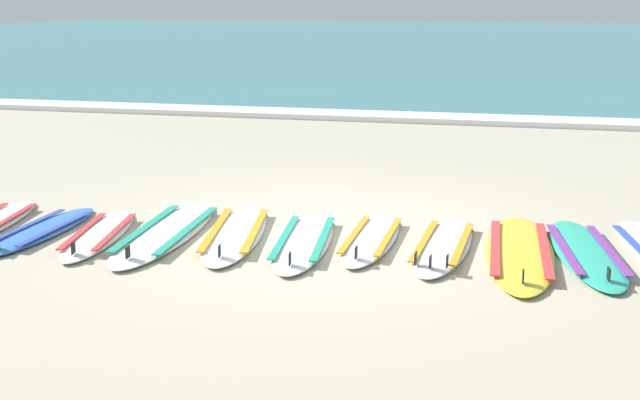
{
  "coord_description": "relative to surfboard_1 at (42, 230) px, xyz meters",
  "views": [
    {
      "loc": [
        1.84,
        -8.12,
        2.45
      ],
      "look_at": [
        -0.14,
        0.41,
        0.25
      ],
      "focal_mm": 45.96,
      "sensor_mm": 36.0,
      "label": 1
    }
  ],
  "objects": [
    {
      "name": "surfboard_2",
      "position": [
        0.66,
        -0.0,
        0.0
      ],
      "size": [
        0.8,
        1.97,
        0.18
      ],
      "color": "silver",
      "rests_on": "ground"
    },
    {
      "name": "surfboard_3",
      "position": [
        1.31,
        0.25,
        -0.0
      ],
      "size": [
        0.76,
        2.59,
        0.18
      ],
      "color": "silver",
      "rests_on": "ground"
    },
    {
      "name": "surfboard_4",
      "position": [
        2.02,
        0.38,
        -0.0
      ],
      "size": [
        0.96,
        2.38,
        0.18
      ],
      "color": "white",
      "rests_on": "ground"
    },
    {
      "name": "surfboard_5",
      "position": [
        2.79,
        0.25,
        -0.0
      ],
      "size": [
        0.77,
        2.23,
        0.18
      ],
      "color": "silver",
      "rests_on": "ground"
    },
    {
      "name": "surfboard_8",
      "position": [
        4.91,
        0.4,
        -0.0
      ],
      "size": [
        0.69,
        2.59,
        0.18
      ],
      "color": "yellow",
      "rests_on": "ground"
    },
    {
      "name": "surfboard_1",
      "position": [
        0.0,
        0.0,
        0.0
      ],
      "size": [
        0.54,
        1.95,
        0.18
      ],
      "color": "#3875CC",
      "rests_on": "ground"
    },
    {
      "name": "surfboard_9",
      "position": [
        5.54,
        0.5,
        -0.0
      ],
      "size": [
        0.85,
        2.35,
        0.18
      ],
      "color": "#2DB793",
      "rests_on": "ground"
    },
    {
      "name": "ground_plane",
      "position": [
        2.9,
        0.7,
        -0.04
      ],
      "size": [
        80.0,
        80.0,
        0.0
      ],
      "primitive_type": "plane",
      "color": "#B7AD93"
    },
    {
      "name": "wave_foam_strip",
      "position": [
        2.9,
        8.94,
        0.02
      ],
      "size": [
        80.0,
        0.94,
        0.11
      ],
      "primitive_type": "cube",
      "color": "white",
      "rests_on": "ground"
    },
    {
      "name": "surfboard_7",
      "position": [
        4.17,
        0.42,
        0.0
      ],
      "size": [
        0.64,
        2.11,
        0.18
      ],
      "color": "white",
      "rests_on": "ground"
    },
    {
      "name": "sea",
      "position": [
        2.9,
        38.47,
        0.01
      ],
      "size": [
        80.0,
        60.0,
        0.1
      ],
      "primitive_type": "cube",
      "color": "teal",
      "rests_on": "ground"
    },
    {
      "name": "surfboard_6",
      "position": [
        3.44,
        0.49,
        -0.0
      ],
      "size": [
        0.52,
        1.97,
        0.18
      ],
      "color": "white",
      "rests_on": "ground"
    }
  ]
}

